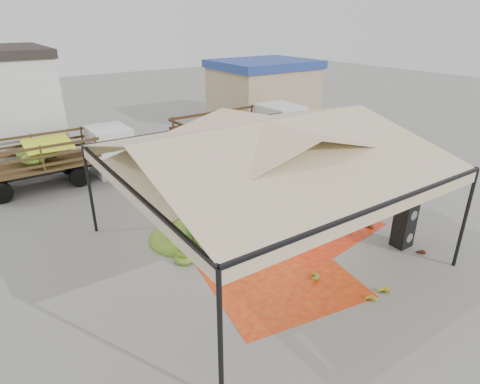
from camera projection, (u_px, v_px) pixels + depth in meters
ground at (262, 247)px, 12.66m from camera, size 90.00×90.00×0.00m
canopy_tent at (264, 146)px, 11.34m from camera, size 8.10×8.10×4.00m
building_tan at (263, 92)px, 26.83m from camera, size 6.30×5.30×4.10m
tarp_left at (279, 278)px, 11.14m from camera, size 4.36×4.21×0.01m
tarp_right at (300, 222)px, 14.21m from camera, size 4.74×4.91×0.01m
banana_heap at (239, 211)px, 13.54m from camera, size 6.76×5.84×1.31m
hand_yellow_a at (370, 299)px, 10.16m from camera, size 0.49×0.43×0.19m
hand_yellow_b at (384, 291)px, 10.43m from camera, size 0.59×0.55×0.21m
hand_red_a at (368, 227)px, 13.67m from camera, size 0.45×0.38×0.20m
hand_red_b at (420, 252)px, 12.20m from camera, size 0.40×0.33×0.18m
hand_green at (312, 275)px, 11.08m from camera, size 0.64×0.64×0.23m
hanging_bunches at (237, 170)px, 11.56m from camera, size 4.74×0.24×0.20m
speaker_stack at (404, 224)px, 12.43m from camera, size 0.56×0.49×1.55m
banana_leaves at (198, 260)px, 11.99m from camera, size 0.96×1.36×3.70m
vendor at (198, 171)px, 16.56m from camera, size 0.71×0.61×1.65m
truck_left at (64, 153)px, 17.25m from camera, size 6.17×2.22×2.11m
truck_right at (247, 128)px, 20.35m from camera, size 7.00×2.63×2.38m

